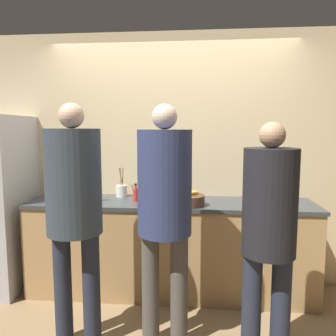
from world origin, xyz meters
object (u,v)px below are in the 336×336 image
(bottle_red, at_px, (136,194))
(person_center, at_px, (165,202))
(fruit_bowl, at_px, (188,200))
(bottle_green, at_px, (94,192))
(person_right, at_px, (269,225))
(person_left, at_px, (74,200))
(bottle_dark, at_px, (267,194))
(utensil_crock, at_px, (122,190))
(cup_red, at_px, (248,202))
(potted_plant, at_px, (147,186))

(bottle_red, bearing_deg, person_center, -65.14)
(fruit_bowl, height_order, bottle_green, bottle_green)
(person_center, relative_size, bottle_green, 7.48)
(person_center, height_order, person_right, person_center)
(person_left, bearing_deg, person_right, -5.04)
(bottle_dark, distance_m, bottle_green, 1.64)
(person_center, height_order, bottle_dark, person_center)
(fruit_bowl, xyz_separation_m, utensil_crock, (-0.70, 0.33, 0.02))
(bottle_green, bearing_deg, person_center, -43.82)
(utensil_crock, height_order, cup_red, utensil_crock)
(person_right, xyz_separation_m, fruit_bowl, (-0.56, 0.83, -0.02))
(person_right, height_order, bottle_dark, person_right)
(potted_plant, bearing_deg, bottle_green, -160.47)
(person_center, xyz_separation_m, person_right, (0.70, -0.17, -0.11))
(person_left, distance_m, person_center, 0.65)
(bottle_dark, bearing_deg, bottle_green, -178.34)
(utensil_crock, xyz_separation_m, potted_plant, (0.28, -0.09, 0.06))
(utensil_crock, relative_size, bottle_dark, 1.22)
(person_left, relative_size, utensil_crock, 5.96)
(bottle_green, xyz_separation_m, potted_plant, (0.49, 0.17, 0.04))
(person_center, height_order, bottle_green, person_center)
(person_right, distance_m, bottle_green, 1.71)
(bottle_dark, relative_size, bottle_green, 1.03)
(fruit_bowl, bearing_deg, bottle_dark, 9.24)
(person_center, bearing_deg, potted_plant, 106.75)
(person_right, xyz_separation_m, potted_plant, (-0.97, 1.07, 0.06))
(person_center, distance_m, utensil_crock, 1.14)
(fruit_bowl, relative_size, potted_plant, 1.32)
(utensil_crock, bearing_deg, person_left, -95.58)
(fruit_bowl, distance_m, bottle_dark, 0.75)
(person_right, relative_size, potted_plant, 7.04)
(person_center, xyz_separation_m, fruit_bowl, (0.15, 0.65, -0.13))
(person_left, distance_m, person_right, 1.37)
(person_left, relative_size, person_center, 1.00)
(bottle_green, relative_size, potted_plant, 1.01)
(person_center, relative_size, bottle_red, 10.28)
(person_left, xyz_separation_m, fruit_bowl, (0.80, 0.71, -0.14))
(bottle_green, relative_size, cup_red, 2.85)
(fruit_bowl, distance_m, bottle_green, 0.91)
(person_left, bearing_deg, bottle_dark, 28.28)
(fruit_bowl, bearing_deg, person_left, -138.53)
(utensil_crock, bearing_deg, bottle_green, -128.31)
(bottle_green, distance_m, bottle_red, 0.40)
(bottle_green, bearing_deg, person_left, -82.34)
(potted_plant, bearing_deg, person_center, -73.25)
(person_center, bearing_deg, bottle_red, 114.86)
(bottle_dark, bearing_deg, person_center, -138.73)
(utensil_crock, bearing_deg, bottle_red, -46.96)
(person_left, xyz_separation_m, utensil_crock, (0.10, 1.04, -0.12))
(utensil_crock, xyz_separation_m, cup_red, (1.24, -0.32, -0.03))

